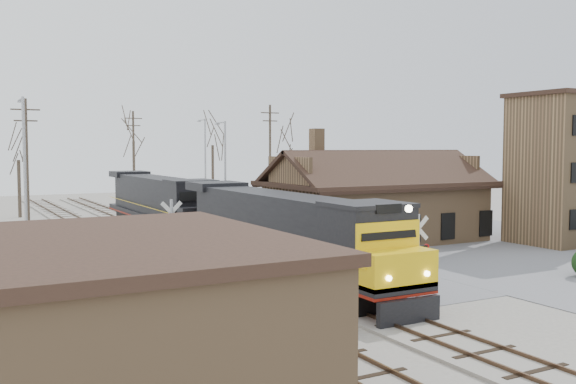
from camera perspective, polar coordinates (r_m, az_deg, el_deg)
name	(u,v)px	position (r m, az deg, el deg)	size (l,w,h in m)	color
ground	(320,293)	(29.51, 2.86, -8.96)	(140.00, 140.00, 0.00)	#9C968C
road	(320,293)	(29.51, 2.86, -8.93)	(60.00, 9.00, 0.03)	slate
parking_lot	(526,250)	(44.15, 20.39, -4.84)	(22.00, 26.00, 0.03)	slate
track_main	(201,247)	(42.77, -7.75, -4.84)	(3.40, 90.00, 0.24)	#9C968C
track_siding	(133,252)	(41.40, -13.60, -5.21)	(3.40, 90.00, 0.24)	#9C968C
depot	(376,207)	(45.63, 7.82, -1.33)	(15.20, 9.31, 7.90)	#936F4C
signal_tower	(561,170)	(47.70, 23.08, 1.83)	(6.00, 5.40, 10.30)	#9A764E
commercial_building	(40,329)	(17.21, -21.21, -11.27)	(12.40, 10.40, 4.30)	#936F4C
locomotive_lead	(287,234)	(31.78, -0.11, -3.72)	(3.00, 20.10, 4.46)	black
locomotive_trailing	(161,203)	(50.52, -11.24, -0.93)	(3.00, 20.10, 4.22)	black
crossbuck_near	(418,264)	(26.87, 11.45, -6.31)	(1.11, 0.29, 3.90)	#A5A8AD
crossbuck_far	(172,246)	(31.03, -10.27, -4.72)	(1.19, 0.31, 4.15)	#A5A8AD
streetlight_a	(24,166)	(43.43, -22.39, 2.13)	(0.25, 2.04, 9.76)	#A5A8AD
streetlight_b	(225,167)	(53.83, -5.66, 2.19)	(0.25, 2.04, 8.78)	#A5A8AD
streetlight_c	(205,160)	(65.77, -7.40, 2.81)	(0.25, 2.04, 9.49)	#A5A8AD
utility_pole_a	(27,166)	(50.04, -22.19, 2.18)	(2.00, 0.24, 10.12)	#382D23
utility_pole_b	(134,157)	(73.35, -13.55, 3.05)	(2.00, 0.24, 10.61)	#382D23
utility_pole_c	(270,157)	(64.30, -1.60, 3.14)	(2.00, 0.24, 10.84)	#382D23
tree_b	(18,151)	(65.31, -22.86, 3.41)	(3.62, 3.62, 8.86)	#382D23
tree_c	(133,130)	(76.13, -13.59, 5.35)	(4.90, 4.90, 12.00)	#382D23
tree_d	(212,135)	(71.48, -6.73, 5.06)	(4.57, 4.57, 11.20)	#382D23
tree_e	(285,142)	(68.30, -0.30, 4.50)	(4.13, 4.13, 10.13)	#382D23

